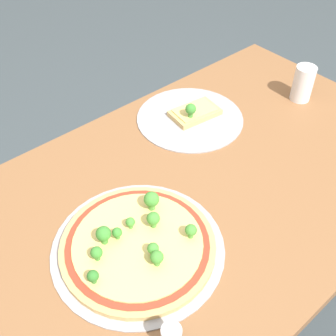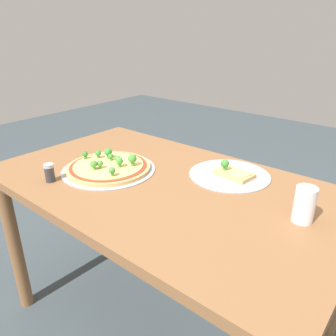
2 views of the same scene
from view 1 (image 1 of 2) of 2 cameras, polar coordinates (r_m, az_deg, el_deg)
ground_plane at (r=1.69m, az=2.88°, el=-20.05°), size 8.00×8.00×0.00m
dining_table at (r=1.14m, az=4.02°, el=-5.52°), size 1.35×0.80×0.75m
pizza_tray_whole at (r=0.93m, az=-4.11°, el=-10.29°), size 0.38×0.38×0.07m
pizza_tray_slice at (r=1.27m, az=3.23°, el=7.09°), size 0.32×0.32×0.07m
drinking_cup at (r=1.39m, az=17.82°, el=10.86°), size 0.06×0.06×0.11m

